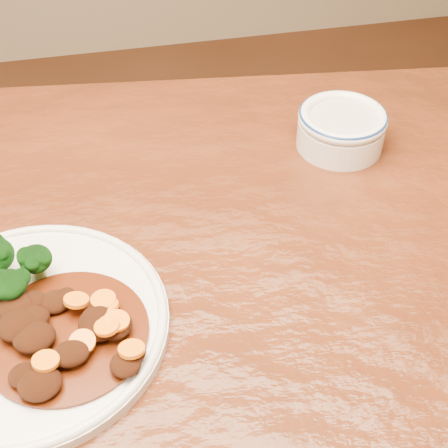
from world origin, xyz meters
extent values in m
cube|color=#55240F|center=(0.00, 0.00, 0.73)|extent=(1.60, 1.08, 0.04)
cylinder|color=silver|center=(-0.12, -0.05, 0.76)|extent=(0.31, 0.31, 0.01)
torus|color=silver|center=(-0.12, -0.05, 0.76)|extent=(0.31, 0.31, 0.01)
cylinder|color=#799D51|center=(-0.13, -0.02, 0.77)|extent=(0.01, 0.01, 0.02)
ellipsoid|color=black|center=(-0.13, -0.02, 0.79)|extent=(0.04, 0.04, 0.03)
cylinder|color=#799D51|center=(-0.11, 0.01, 0.77)|extent=(0.01, 0.01, 0.02)
ellipsoid|color=black|center=(-0.11, 0.01, 0.79)|extent=(0.04, 0.04, 0.03)
cylinder|color=#4C1908|center=(-0.08, -0.08, 0.77)|extent=(0.18, 0.18, 0.00)
ellipsoid|color=black|center=(-0.11, -0.14, 0.78)|extent=(0.04, 0.04, 0.02)
ellipsoid|color=black|center=(-0.01, -0.12, 0.77)|extent=(0.02, 0.02, 0.01)
ellipsoid|color=black|center=(-0.13, -0.07, 0.78)|extent=(0.04, 0.04, 0.02)
ellipsoid|color=black|center=(-0.07, -0.11, 0.78)|extent=(0.04, 0.03, 0.02)
ellipsoid|color=black|center=(-0.13, -0.04, 0.78)|extent=(0.04, 0.04, 0.02)
ellipsoid|color=black|center=(-0.03, -0.09, 0.78)|extent=(0.04, 0.04, 0.02)
ellipsoid|color=black|center=(-0.13, -0.04, 0.78)|extent=(0.04, 0.04, 0.02)
ellipsoid|color=black|center=(-0.12, -0.13, 0.78)|extent=(0.03, 0.03, 0.02)
ellipsoid|color=black|center=(-0.02, -0.14, 0.78)|extent=(0.03, 0.03, 0.02)
ellipsoid|color=black|center=(-0.04, -0.08, 0.78)|extent=(0.05, 0.05, 0.02)
ellipsoid|color=black|center=(-0.03, -0.07, 0.78)|extent=(0.02, 0.03, 0.01)
ellipsoid|color=black|center=(-0.08, -0.03, 0.77)|extent=(0.02, 0.02, 0.01)
ellipsoid|color=black|center=(-0.11, -0.09, 0.78)|extent=(0.04, 0.04, 0.02)
ellipsoid|color=black|center=(-0.11, -0.04, 0.78)|extent=(0.03, 0.03, 0.02)
ellipsoid|color=black|center=(-0.09, -0.04, 0.77)|extent=(0.04, 0.03, 0.02)
ellipsoid|color=black|center=(-0.11, -0.06, 0.78)|extent=(0.04, 0.03, 0.02)
cylinder|color=orange|center=(-0.04, -0.05, 0.78)|extent=(0.03, 0.03, 0.01)
cylinder|color=orange|center=(-0.10, -0.12, 0.79)|extent=(0.04, 0.04, 0.01)
cylinder|color=orange|center=(-0.06, -0.10, 0.78)|extent=(0.03, 0.03, 0.01)
cylinder|color=orange|center=(-0.06, -0.05, 0.79)|extent=(0.04, 0.04, 0.01)
cylinder|color=orange|center=(-0.02, -0.09, 0.79)|extent=(0.04, 0.04, 0.01)
cylinder|color=orange|center=(-0.03, -0.10, 0.79)|extent=(0.03, 0.03, 0.01)
cylinder|color=orange|center=(-0.01, -0.13, 0.79)|extent=(0.03, 0.03, 0.01)
cylinder|color=orange|center=(-0.03, -0.06, 0.78)|extent=(0.04, 0.04, 0.01)
cylinder|color=white|center=(0.33, 0.20, 0.77)|extent=(0.13, 0.13, 0.04)
cylinder|color=beige|center=(0.33, 0.20, 0.80)|extent=(0.10, 0.10, 0.01)
torus|color=white|center=(0.33, 0.20, 0.80)|extent=(0.13, 0.13, 0.02)
torus|color=navy|center=(0.33, 0.20, 0.80)|extent=(0.13, 0.13, 0.01)
camera|label=1|loc=(0.00, -0.51, 1.31)|focal=50.00mm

